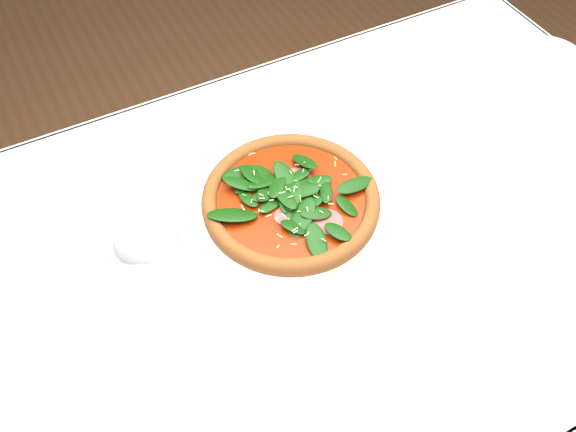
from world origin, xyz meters
TOP-DOWN VIEW (x-y plane):
  - ground at (0.00, 0.00)m, footprint 6.00×6.00m
  - dining_table at (0.00, 0.00)m, footprint 1.21×0.81m
  - plate at (-0.06, 0.07)m, footprint 0.32×0.32m
  - pizza at (-0.06, 0.07)m, footprint 0.36×0.36m
  - wine_glass at (-0.30, -0.01)m, footprint 0.08×0.08m
  - saucer_far at (0.54, 0.16)m, footprint 0.14×0.14m

SIDE VIEW (x-z plane):
  - ground at x=0.00m, z-range 0.00..0.00m
  - dining_table at x=0.00m, z-range 0.27..1.02m
  - saucer_far at x=0.54m, z-range 0.75..0.76m
  - plate at x=-0.06m, z-range 0.75..0.76m
  - pizza at x=-0.06m, z-range 0.76..0.79m
  - wine_glass at x=-0.30m, z-range 0.79..0.99m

